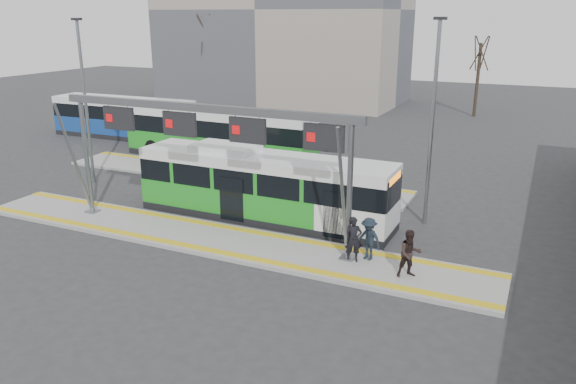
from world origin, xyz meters
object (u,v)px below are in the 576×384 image
at_px(gantry, 204,132).
at_px(passenger_b, 410,254).
at_px(passenger_c, 369,239).
at_px(passenger_a, 353,239).
at_px(hero_bus, 264,187).

xyz_separation_m(gantry, passenger_b, (8.18, -0.44, -3.33)).
relative_size(gantry, passenger_b, 7.91).
height_order(gantry, passenger_c, gantry).
xyz_separation_m(passenger_a, passenger_c, (0.45, 0.37, -0.04)).
bearing_deg(passenger_a, passenger_c, 15.88).
distance_m(gantry, hero_bus, 4.20).
distance_m(passenger_a, passenger_b, 2.14).
distance_m(gantry, passenger_c, 7.35).
distance_m(gantry, passenger_a, 6.93).
height_order(gantry, passenger_b, gantry).
bearing_deg(hero_bus, passenger_a, -30.02).
bearing_deg(passenger_b, hero_bus, 121.14).
distance_m(passenger_b, passenger_c, 1.82).
xyz_separation_m(hero_bus, passenger_b, (7.19, -3.35, -0.46)).
bearing_deg(passenger_c, hero_bus, 174.14).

